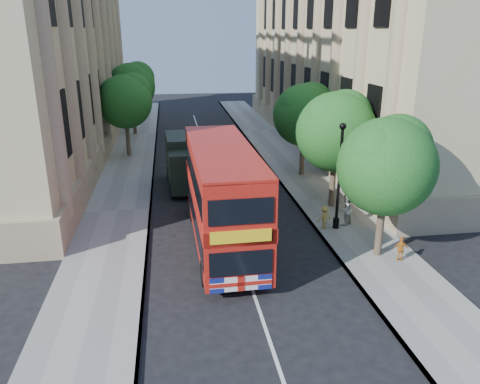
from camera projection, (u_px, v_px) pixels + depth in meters
name	position (u px, v px, depth m)	size (l,w,h in m)	color
ground	(258.00, 306.00, 16.55)	(120.00, 120.00, 0.00)	black
pavement_right	(324.00, 200.00, 26.69)	(3.50, 80.00, 0.12)	gray
pavement_left	(118.00, 211.00, 25.06)	(3.50, 80.00, 0.12)	gray
building_right	(371.00, 34.00, 38.00)	(12.00, 38.00, 18.00)	tan
building_left	(13.00, 34.00, 34.09)	(12.00, 38.00, 18.00)	tan
tree_right_near	(388.00, 161.00, 18.83)	(4.00, 4.00, 6.08)	#473828
tree_right_mid	(337.00, 128.00, 24.37)	(4.20, 4.20, 6.37)	#473828
tree_right_far	(305.00, 112.00, 30.02)	(4.00, 4.00, 6.15)	#473828
tree_left_far	(125.00, 99.00, 34.85)	(4.00, 4.00, 6.30)	#473828
tree_left_back	(132.00, 84.00, 42.24)	(4.20, 4.20, 6.65)	#473828
lamp_post	(339.00, 181.00, 22.05)	(0.32, 0.32, 5.16)	black
double_decker_bus	(222.00, 194.00, 20.46)	(2.75, 9.72, 4.47)	#A8140B
box_van	(186.00, 163.00, 28.67)	(2.46, 5.55, 3.12)	black
police_constable	(225.00, 269.00, 17.00)	(0.75, 0.49, 2.04)	black
woman_pedestrian	(345.00, 209.00, 22.95)	(0.78, 0.61, 1.61)	beige
child_a	(401.00, 249.00, 19.42)	(0.61, 0.25, 1.04)	orange
child_b	(324.00, 217.00, 22.60)	(0.74, 0.43, 1.15)	gold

